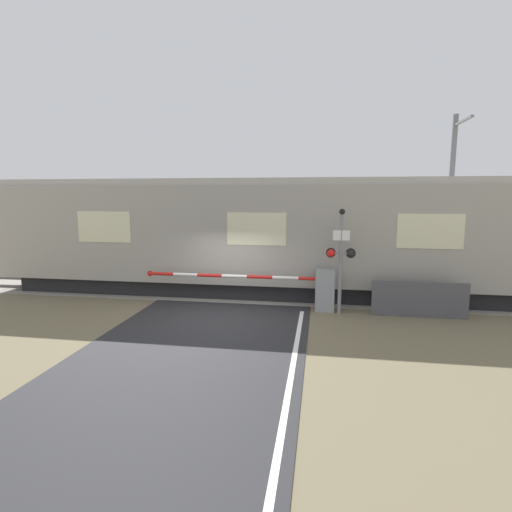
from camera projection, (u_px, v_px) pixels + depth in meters
name	position (u px, v px, depth m)	size (l,w,h in m)	color
ground_plane	(220.00, 318.00, 12.12)	(80.00, 80.00, 0.00)	#6B6047
track_bed	(241.00, 292.00, 15.24)	(36.00, 3.20, 0.13)	gray
train	(263.00, 236.00, 14.78)	(20.05, 2.84, 4.26)	black
crossing_barrier	(309.00, 288.00, 12.81)	(6.31, 0.44, 1.34)	gray
signal_post	(341.00, 255.00, 12.28)	(0.90, 0.26, 3.28)	gray
catenary_pole	(450.00, 199.00, 15.81)	(0.20, 1.90, 6.78)	slate
roadside_fence	(419.00, 300.00, 12.09)	(2.81, 0.06, 1.10)	#4C4C51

